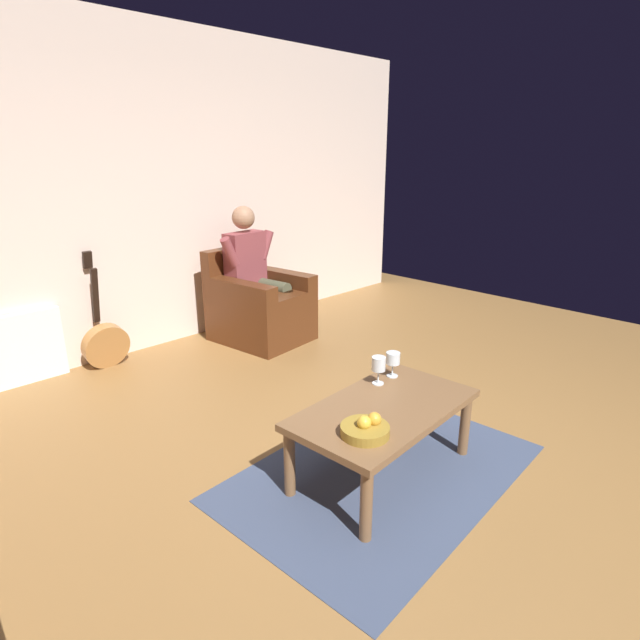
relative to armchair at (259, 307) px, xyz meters
The scene contains 11 objects.
ground_plane 2.77m from the armchair, 74.32° to the left, with size 7.67×7.67×0.00m, color olive.
wall_back 1.43m from the armchair, 38.08° to the right, with size 6.71×0.06×2.80m, color beige.
rug 2.42m from the armchair, 67.93° to the left, with size 1.77×1.20×0.01m, color #3B4760.
armchair is the anchor object (origin of this frame).
person_seated 0.37m from the armchair, 83.39° to the right, with size 0.67×0.61×1.27m.
coffee_table 2.40m from the armchair, 67.93° to the left, with size 1.10×0.66×0.43m.
guitar 1.40m from the armchair, 15.69° to the right, with size 0.38×0.25×0.98m.
radiator 2.02m from the armchair, 14.70° to the right, with size 0.65×0.06×0.57m, color white.
wine_glass_near 2.11m from the armchair, 74.45° to the left, with size 0.09×0.09×0.16m.
wine_glass_far 2.15m from the armchair, 70.73° to the left, with size 0.08×0.08×0.17m.
fruit_bowl 2.64m from the armchair, 62.79° to the left, with size 0.24×0.24×0.11m.
Camera 1 is at (2.19, 1.10, 1.75)m, focal length 28.81 mm.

